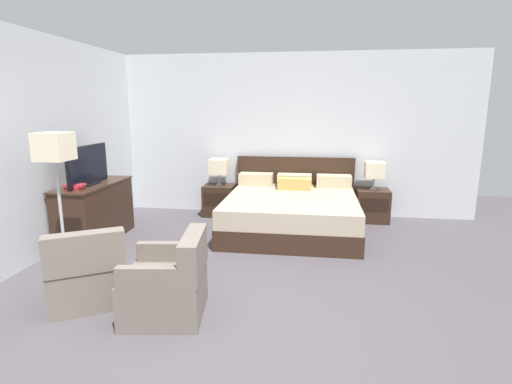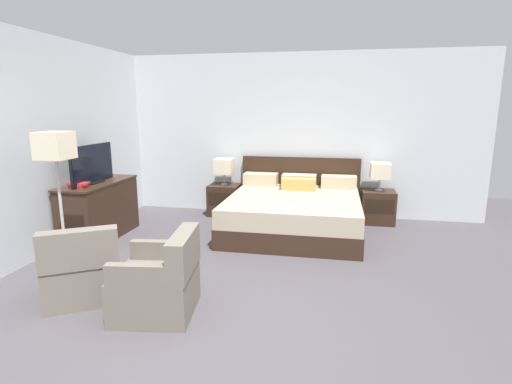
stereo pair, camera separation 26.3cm
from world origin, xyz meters
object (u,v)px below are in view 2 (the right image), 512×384
object	(u,v)px
table_lamp_left	(224,166)
book_blue_cover	(79,183)
dresser	(99,209)
book_red_cover	(78,186)
tv	(92,165)
armchair_companion	(160,283)
nightstand_left	(225,200)
armchair_by_window	(83,270)
floor_lamp	(56,157)
table_lamp_right	(380,171)
bed	(294,212)
nightstand_right	(378,207)

from	to	relation	value
table_lamp_left	book_blue_cover	xyz separation A→B (m)	(-1.41, -1.96, 0.02)
dresser	book_red_cover	size ratio (longest dim) A/B	6.82
dresser	book_blue_cover	size ratio (longest dim) A/B	5.33
tv	armchair_companion	bearing A→B (deg)	-45.06
nightstand_left	armchair_by_window	xyz separation A→B (m)	(-0.51, -3.27, 0.02)
nightstand_left	floor_lamp	distance (m)	3.15
table_lamp_left	floor_lamp	size ratio (longest dim) A/B	0.28
table_lamp_right	tv	distance (m)	4.29
book_blue_cover	bed	bearing A→B (deg)	24.92
nightstand_right	dresser	size ratio (longest dim) A/B	0.40
dresser	book_red_cover	distance (m)	0.58
nightstand_left	armchair_by_window	world-z (taller)	armchair_by_window
book_red_cover	armchair_companion	world-z (taller)	book_red_cover
bed	table_lamp_left	world-z (taller)	bed
nightstand_left	armchair_companion	distance (m)	3.41
tv	book_red_cover	world-z (taller)	tv
dresser	nightstand_left	bearing A→B (deg)	47.94
table_lamp_left	dresser	size ratio (longest dim) A/B	0.34
nightstand_right	table_lamp_left	world-z (taller)	table_lamp_left
dresser	tv	bearing A→B (deg)	-88.26
nightstand_right	dresser	bearing A→B (deg)	-158.59
dresser	armchair_companion	bearing A→B (deg)	-46.36
nightstand_right	dresser	world-z (taller)	dresser
book_red_cover	book_blue_cover	size ratio (longest dim) A/B	0.78
bed	armchair_by_window	bearing A→B (deg)	-124.91
dresser	tv	world-z (taller)	tv
nightstand_left	armchair_companion	world-z (taller)	armchair_companion
book_blue_cover	armchair_companion	xyz separation A→B (m)	(1.76, -1.43, -0.58)
nightstand_right	book_red_cover	distance (m)	4.47
table_lamp_right	book_blue_cover	size ratio (longest dim) A/B	1.82
nightstand_left	table_lamp_right	size ratio (longest dim) A/B	1.18
table_lamp_left	book_blue_cover	distance (m)	2.41
nightstand_left	nightstand_right	xyz separation A→B (m)	(2.56, 0.00, 0.00)
table_lamp_left	nightstand_left	bearing A→B (deg)	-90.00
table_lamp_left	book_red_cover	world-z (taller)	table_lamp_left
floor_lamp	book_blue_cover	bearing A→B (deg)	112.78
tv	book_red_cover	size ratio (longest dim) A/B	4.80
armchair_by_window	table_lamp_right	bearing A→B (deg)	46.81
table_lamp_left	table_lamp_right	world-z (taller)	same
dresser	armchair_by_window	bearing A→B (deg)	-62.46
armchair_companion	floor_lamp	size ratio (longest dim) A/B	0.49
tv	armchair_companion	size ratio (longest dim) A/B	1.19
armchair_companion	floor_lamp	xyz separation A→B (m)	(-1.41, 0.61, 1.04)
table_lamp_right	book_red_cover	distance (m)	4.43
nightstand_right	dresser	xyz separation A→B (m)	(-3.96, -1.55, 0.15)
floor_lamp	nightstand_right	bearing A→B (deg)	37.41
armchair_companion	floor_lamp	bearing A→B (deg)	156.49
nightstand_left	dresser	world-z (taller)	dresser
bed	nightstand_right	distance (m)	1.46
dresser	armchair_companion	xyz separation A→B (m)	(1.75, -1.83, -0.13)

